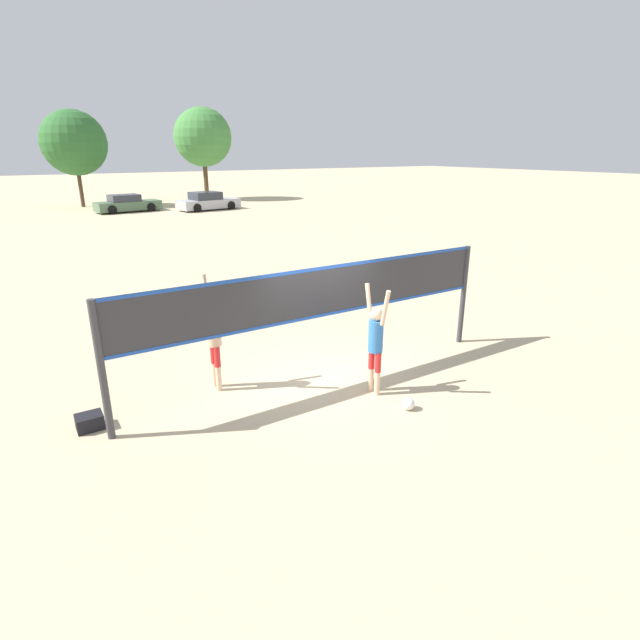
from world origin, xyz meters
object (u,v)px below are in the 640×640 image
object	(u,v)px
volleyball_net	(320,302)
tree_left_cluster	(74,143)
parked_car_mid	(127,204)
parked_car_far	(208,202)
player_blocker	(214,332)
volleyball	(408,404)
tree_right_cluster	(203,137)
player_spiker	(376,339)
gear_bag	(90,422)

from	to	relation	value
volleyball_net	tree_left_cluster	distance (m)	37.96
parked_car_mid	parked_car_far	world-z (taller)	parked_car_far
parked_car_far	tree_left_cluster	world-z (taller)	tree_left_cluster
player_blocker	volleyball	bearing A→B (deg)	44.51
volleyball	parked_car_far	xyz separation A→B (m)	(8.11, 32.21, 0.50)
tree_left_cluster	parked_car_mid	bearing A→B (deg)	-67.12
volleyball_net	tree_right_cluster	bearing A→B (deg)	73.06
volleyball_net	tree_left_cluster	world-z (taller)	tree_left_cluster
volleyball_net	tree_left_cluster	xyz separation A→B (m)	(0.87, 37.80, 3.28)
volleyball_net	parked_car_far	bearing A→B (deg)	73.81
parked_car_far	volleyball_net	bearing A→B (deg)	-114.28
volleyball_net	player_blocker	bearing A→B (deg)	158.08
player_spiker	parked_car_mid	size ratio (longest dim) A/B	0.44
parked_car_mid	parked_car_far	distance (m)	5.94
player_spiker	tree_right_cluster	size ratio (longest dim) A/B	0.26
parked_car_mid	tree_left_cluster	bearing A→B (deg)	106.32
player_blocker	parked_car_far	world-z (taller)	player_blocker
player_spiker	parked_car_mid	world-z (taller)	player_spiker
parked_car_mid	volleyball_net	bearing A→B (deg)	-102.23
gear_bag	parked_car_mid	distance (m)	32.67
volleyball_net	player_blocker	world-z (taller)	volleyball_net
volleyball_net	parked_car_far	size ratio (longest dim) A/B	1.67
tree_left_cluster	player_blocker	bearing A→B (deg)	-94.31
parked_car_far	tree_right_cluster	xyz separation A→B (m)	(2.92, 8.18, 4.89)
player_spiker	gear_bag	bearing A→B (deg)	72.77
tree_left_cluster	volleyball_net	bearing A→B (deg)	-91.33
volleyball	parked_car_far	world-z (taller)	parked_car_far
volleyball	parked_car_far	distance (m)	33.22
volleyball_net	parked_car_mid	bearing A→B (deg)	84.33
player_blocker	volleyball_net	bearing A→B (deg)	68.08
player_blocker	tree_right_cluster	world-z (taller)	tree_right_cluster
tree_right_cluster	tree_left_cluster	bearing A→B (deg)	-176.32
player_blocker	tree_left_cluster	bearing A→B (deg)	175.69
parked_car_mid	tree_right_cluster	distance (m)	11.64
player_spiker	player_blocker	xyz separation A→B (m)	(-2.50, 1.80, 0.07)
volleyball_net	gear_bag	size ratio (longest dim) A/B	19.11
tree_right_cluster	parked_car_mid	bearing A→B (deg)	-143.90
gear_bag	player_blocker	bearing A→B (deg)	6.72
volleyball_net	tree_right_cluster	world-z (taller)	tree_right_cluster
player_blocker	tree_right_cluster	bearing A→B (deg)	160.12
player_blocker	parked_car_mid	xyz separation A→B (m)	(5.12, 31.52, -0.62)
parked_car_far	player_spiker	bearing A→B (deg)	-112.77
parked_car_mid	tree_right_cluster	xyz separation A→B (m)	(8.53, 6.22, 4.93)
parked_car_mid	tree_left_cluster	distance (m)	7.42
volleyball_net	parked_car_mid	size ratio (longest dim) A/B	1.71
player_spiker	tree_right_cluster	xyz separation A→B (m)	(11.14, 39.53, 4.38)
player_blocker	tree_left_cluster	xyz separation A→B (m)	(2.79, 37.03, 3.76)
player_spiker	player_blocker	size ratio (longest dim) A/B	0.94
volleyball	player_blocker	bearing A→B (deg)	134.51
parked_car_mid	tree_left_cluster	xyz separation A→B (m)	(-2.33, 5.52, 4.38)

